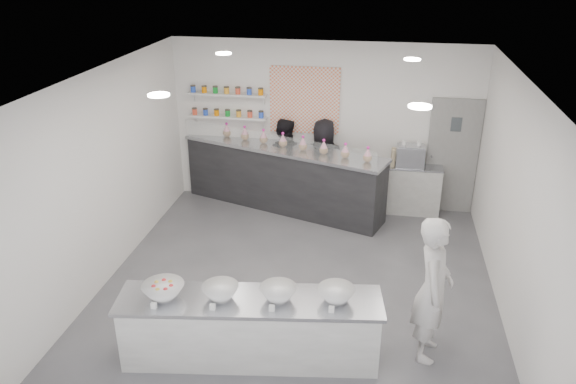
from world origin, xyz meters
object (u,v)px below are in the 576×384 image
object	(u,v)px
espresso_machine	(411,156)
staff_right	(323,163)
staff_left	(284,161)
woman_prep	(433,289)
espresso_ledge	(406,189)
prep_counter	(250,329)
back_bar	(283,178)

from	to	relation	value
espresso_machine	staff_right	distance (m)	1.56
staff_left	espresso_machine	bearing A→B (deg)	-174.85
espresso_machine	staff_left	world-z (taller)	staff_left
woman_prep	staff_left	size ratio (longest dim) A/B	1.10
espresso_ledge	woman_prep	distance (m)	3.93
espresso_machine	woman_prep	xyz separation A→B (m)	(0.16, -3.90, -0.19)
espresso_ledge	staff_left	world-z (taller)	staff_left
staff_left	espresso_ledge	bearing A→B (deg)	-174.87
prep_counter	staff_right	world-z (taller)	staff_right
prep_counter	back_bar	bearing A→B (deg)	87.29
prep_counter	staff_right	size ratio (longest dim) A/B	1.82
back_bar	staff_right	bearing A→B (deg)	38.35
prep_counter	staff_left	xyz separation A→B (m)	(-0.40, 4.41, 0.40)
espresso_ledge	espresso_machine	distance (m)	0.63
espresso_ledge	staff_right	distance (m)	1.57
staff_left	staff_right	world-z (taller)	staff_right
espresso_ledge	staff_right	xyz separation A→B (m)	(-1.52, 0.07, 0.38)
woman_prep	staff_left	bearing A→B (deg)	37.76
espresso_ledge	woman_prep	bearing A→B (deg)	-87.33
staff_right	espresso_machine	bearing A→B (deg)	175.23
prep_counter	staff_right	bearing A→B (deg)	77.86
espresso_machine	staff_right	bearing A→B (deg)	177.40
prep_counter	woman_prep	bearing A→B (deg)	4.30
back_bar	woman_prep	bearing A→B (deg)	-38.28
espresso_ledge	staff_right	size ratio (longest dim) A/B	0.73
espresso_ledge	woman_prep	xyz separation A→B (m)	(0.18, -3.90, 0.45)
back_bar	espresso_ledge	bearing A→B (deg)	23.44
woman_prep	espresso_machine	bearing A→B (deg)	8.54
woman_prep	staff_right	world-z (taller)	woman_prep
espresso_ledge	staff_right	world-z (taller)	staff_right
espresso_ledge	espresso_machine	bearing A→B (deg)	0.00
back_bar	staff_left	bearing A→B (deg)	116.70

